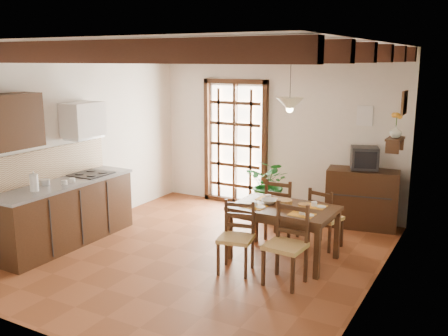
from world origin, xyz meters
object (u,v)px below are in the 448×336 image
Objects in this scene: chair_near_right at (285,260)px; kitchen_counter at (66,212)px; dining_table at (284,213)px; crt_tv at (364,158)px; potted_plant at (270,186)px; sideboard at (362,198)px; chair_far_right at (325,229)px; pendant_lamp at (290,103)px; chair_near_left at (236,250)px; chair_far_left at (282,220)px.

kitchen_counter is at bearing -170.62° from chair_near_right.
dining_table is 1.98m from crt_tv.
potted_plant is (-1.43, -0.34, -0.55)m from crt_tv.
sideboard is (0.27, 2.53, 0.16)m from chair_near_right.
chair_near_right is 2.55m from sideboard.
chair_far_right is 1.03× the size of pendant_lamp.
chair_near_right reaches higher than chair_far_right.
pendant_lamp is (-0.35, -0.57, 1.81)m from chair_far_right.
chair_near_left is at bearing -177.63° from chair_near_right.
chair_far_left is (0.05, 1.37, 0.01)m from chair_near_left.
kitchen_counter is 3.13m from dining_table.
chair_far_right is at bearing 58.29° from pendant_lamp.
sideboard is (0.23, 1.16, 0.19)m from chair_far_right.
chair_near_right is at bearing 5.22° from kitchen_counter.
chair_near_right reaches higher than sideboard.
chair_near_right is 2.48m from potted_plant.
chair_far_right is 1.48m from potted_plant.
crt_tv reaches higher than chair_far_left.
chair_near_right is at bearing -13.51° from chair_near_left.
chair_near_left is at bearing -116.27° from dining_table.
dining_table is (2.96, 0.99, 0.16)m from kitchen_counter.
sideboard is 1.30× the size of pendant_lamp.
chair_near_left is at bearing -129.61° from crt_tv.
dining_table is 0.62× the size of potted_plant.
chair_near_right is at bearing -105.47° from sideboard.
chair_far_right is (0.67, -0.02, -0.02)m from chair_far_left.
kitchen_counter reaches higher than chair_far_right.
chair_far_left is at bearing 12.31° from chair_far_right.
crt_tv is at bearing 71.34° from pendant_lamp.
chair_near_left is at bearing -115.01° from pendant_lamp.
chair_near_left is at bearing -77.21° from potted_plant.
potted_plant is at bearing -19.67° from chair_far_right.
chair_near_right is at bearing 115.73° from chair_far_left.
chair_near_right is 1.10× the size of chair_far_right.
sideboard is 2.44m from pendant_lamp.
kitchen_counter is at bearing 34.02° from chair_far_left.
dining_table is at bearing 118.39° from chair_near_right.
potted_plant is 2.59× the size of pendant_lamp.
chair_near_left is (-0.36, -0.67, -0.36)m from dining_table.
chair_far_right is at bearing 179.72° from chair_far_left.
crt_tv is 2.06m from pendant_lamp.
kitchen_counter is 4.46× the size of crt_tv.
crt_tv is (0.89, 1.13, 0.83)m from chair_far_left.
chair_far_right is (0.72, 1.35, -0.01)m from chair_near_left.
potted_plant is at bearing 122.29° from chair_near_right.
dining_table is 1.42× the size of chair_near_right.
kitchen_counter is 3.30m from chair_near_right.
chair_far_left reaches higher than dining_table.
pendant_lamp reaches higher than chair_far_right.
chair_far_left is 0.99m from potted_plant.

